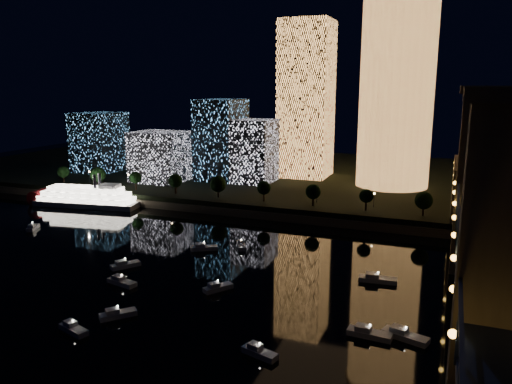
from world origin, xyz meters
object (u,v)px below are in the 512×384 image
Objects in this scene: truss_bridge at (484,274)px; riverboat at (82,197)px; tower_cylindrical at (397,86)px; tower_rectangular at (306,100)px.

truss_bridge reaches higher than riverboat.
tower_cylindrical is 0.34× the size of truss_bridge.
tower_cylindrical is 1.82× the size of riverboat.
tower_cylindrical is at bearing 103.24° from truss_bridge.
tower_cylindrical reaches higher than tower_rectangular.
tower_cylindrical is at bearing 29.45° from riverboat.
tower_cylindrical is at bearing -13.57° from tower_rectangular.
riverboat is (-75.08, -77.90, -39.17)m from tower_rectangular.
tower_rectangular is at bearing 46.05° from riverboat.
tower_cylindrical is 1.18× the size of tower_rectangular.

